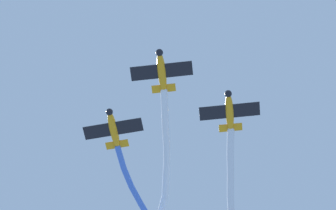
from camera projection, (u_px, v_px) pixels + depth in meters
airplane_lead at (162, 71)px, 71.79m from camera, size 7.42×5.51×1.88m
smoke_trail_lead at (163, 180)px, 79.84m from camera, size 5.35×27.24×5.89m
airplane_left_wing at (229, 111)px, 73.77m from camera, size 7.41×5.50×1.88m
airplane_right_wing at (113, 129)px, 75.01m from camera, size 7.52×5.62×1.88m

